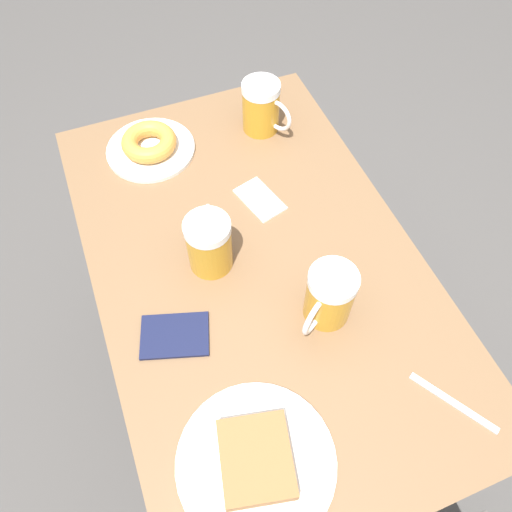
{
  "coord_description": "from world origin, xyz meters",
  "views": [
    {
      "loc": [
        0.2,
        0.51,
        1.63
      ],
      "look_at": [
        0.0,
        0.0,
        0.79
      ],
      "focal_mm": 35.0,
      "sensor_mm": 36.0,
      "label": 1
    }
  ],
  "objects_px": {
    "plate_with_donut": "(150,145)",
    "napkin_folded": "(260,199)",
    "plate_with_cake": "(256,461)",
    "passport_near_edge": "(175,335)",
    "beer_mug_center": "(209,243)",
    "beer_mug_right": "(262,107)",
    "beer_mug_left": "(329,296)",
    "fork": "(453,403)"
  },
  "relations": [
    {
      "from": "fork",
      "to": "passport_near_edge",
      "type": "height_order",
      "value": "passport_near_edge"
    },
    {
      "from": "beer_mug_left",
      "to": "beer_mug_center",
      "type": "xyz_separation_m",
      "value": [
        0.16,
        -0.19,
        0.0
      ]
    },
    {
      "from": "passport_near_edge",
      "to": "napkin_folded",
      "type": "bearing_deg",
      "value": -137.35
    },
    {
      "from": "beer_mug_left",
      "to": "passport_near_edge",
      "type": "height_order",
      "value": "beer_mug_left"
    },
    {
      "from": "passport_near_edge",
      "to": "plate_with_cake",
      "type": "bearing_deg",
      "value": 102.87
    },
    {
      "from": "beer_mug_center",
      "to": "fork",
      "type": "distance_m",
      "value": 0.52
    },
    {
      "from": "beer_mug_center",
      "to": "fork",
      "type": "bearing_deg",
      "value": 124.43
    },
    {
      "from": "plate_with_donut",
      "to": "napkin_folded",
      "type": "height_order",
      "value": "plate_with_donut"
    },
    {
      "from": "plate_with_cake",
      "to": "napkin_folded",
      "type": "height_order",
      "value": "plate_with_cake"
    },
    {
      "from": "beer_mug_center",
      "to": "beer_mug_left",
      "type": "bearing_deg",
      "value": 130.72
    },
    {
      "from": "plate_with_cake",
      "to": "napkin_folded",
      "type": "relative_size",
      "value": 2.04
    },
    {
      "from": "napkin_folded",
      "to": "fork",
      "type": "xyz_separation_m",
      "value": [
        -0.14,
        0.54,
        -0.0
      ]
    },
    {
      "from": "beer_mug_right",
      "to": "plate_with_donut",
      "type": "bearing_deg",
      "value": -4.54
    },
    {
      "from": "beer_mug_left",
      "to": "beer_mug_right",
      "type": "relative_size",
      "value": 1.0
    },
    {
      "from": "plate_with_donut",
      "to": "napkin_folded",
      "type": "xyz_separation_m",
      "value": [
        -0.19,
        0.24,
        -0.02
      ]
    },
    {
      "from": "beer_mug_center",
      "to": "beer_mug_right",
      "type": "distance_m",
      "value": 0.41
    },
    {
      "from": "plate_with_cake",
      "to": "beer_mug_center",
      "type": "xyz_separation_m",
      "value": [
        -0.06,
        -0.4,
        0.05
      ]
    },
    {
      "from": "passport_near_edge",
      "to": "beer_mug_left",
      "type": "bearing_deg",
      "value": 168.54
    },
    {
      "from": "beer_mug_left",
      "to": "fork",
      "type": "relative_size",
      "value": 0.87
    },
    {
      "from": "plate_with_cake",
      "to": "fork",
      "type": "relative_size",
      "value": 1.79
    },
    {
      "from": "beer_mug_left",
      "to": "beer_mug_center",
      "type": "distance_m",
      "value": 0.25
    },
    {
      "from": "plate_with_donut",
      "to": "passport_near_edge",
      "type": "distance_m",
      "value": 0.49
    },
    {
      "from": "plate_with_cake",
      "to": "beer_mug_center",
      "type": "relative_size",
      "value": 1.97
    },
    {
      "from": "napkin_folded",
      "to": "passport_near_edge",
      "type": "xyz_separation_m",
      "value": [
        0.27,
        0.25,
        0.0
      ]
    },
    {
      "from": "plate_with_cake",
      "to": "passport_near_edge",
      "type": "distance_m",
      "value": 0.27
    },
    {
      "from": "beer_mug_right",
      "to": "fork",
      "type": "relative_size",
      "value": 0.87
    },
    {
      "from": "plate_with_cake",
      "to": "plate_with_donut",
      "type": "relative_size",
      "value": 1.24
    },
    {
      "from": "beer_mug_left",
      "to": "plate_with_donut",
      "type": "bearing_deg",
      "value": -69.75
    },
    {
      "from": "beer_mug_left",
      "to": "beer_mug_center",
      "type": "height_order",
      "value": "same"
    },
    {
      "from": "passport_near_edge",
      "to": "beer_mug_right",
      "type": "bearing_deg",
      "value": -127.79
    },
    {
      "from": "beer_mug_left",
      "to": "fork",
      "type": "bearing_deg",
      "value": 118.57
    },
    {
      "from": "beer_mug_center",
      "to": "passport_near_edge",
      "type": "bearing_deg",
      "value": 48.9
    },
    {
      "from": "plate_with_cake",
      "to": "beer_mug_left",
      "type": "relative_size",
      "value": 2.05
    },
    {
      "from": "beer_mug_center",
      "to": "napkin_folded",
      "type": "relative_size",
      "value": 1.04
    },
    {
      "from": "beer_mug_right",
      "to": "beer_mug_center",
      "type": "bearing_deg",
      "value": 53.65
    },
    {
      "from": "beer_mug_left",
      "to": "passport_near_edge",
      "type": "distance_m",
      "value": 0.29
    },
    {
      "from": "beer_mug_right",
      "to": "passport_near_edge",
      "type": "xyz_separation_m",
      "value": [
        0.36,
        0.46,
        -0.06
      ]
    },
    {
      "from": "napkin_folded",
      "to": "passport_near_edge",
      "type": "relative_size",
      "value": 0.87
    },
    {
      "from": "plate_with_cake",
      "to": "beer_mug_center",
      "type": "distance_m",
      "value": 0.4
    },
    {
      "from": "plate_with_donut",
      "to": "beer_mug_left",
      "type": "xyz_separation_m",
      "value": [
        -0.2,
        0.54,
        0.04
      ]
    },
    {
      "from": "beer_mug_right",
      "to": "fork",
      "type": "xyz_separation_m",
      "value": [
        -0.05,
        0.76,
        -0.06
      ]
    },
    {
      "from": "beer_mug_center",
      "to": "plate_with_cake",
      "type": "bearing_deg",
      "value": 81.75
    }
  ]
}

